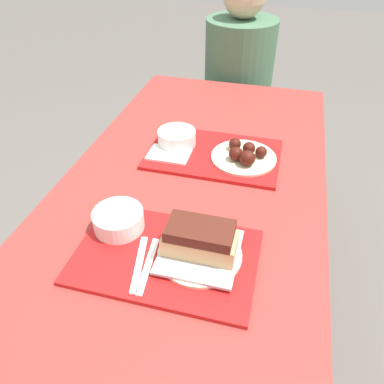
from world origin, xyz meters
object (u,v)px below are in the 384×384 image
object	(u,v)px
tray_near	(166,256)
tray_far	(214,154)
bowl_coleslaw_far	(177,137)
person_seated_across	(239,67)
wings_plate_far	(244,155)
bowl_coleslaw_near	(118,219)
brisket_sandwich_plate	(200,244)

from	to	relation	value
tray_near	tray_far	bearing A→B (deg)	88.01
bowl_coleslaw_far	person_seated_across	xyz separation A→B (m)	(0.09, 0.83, -0.04)
wings_plate_far	tray_far	bearing A→B (deg)	172.70
tray_far	wings_plate_far	distance (m)	0.11
bowl_coleslaw_near	person_seated_across	world-z (taller)	person_seated_across
tray_far	wings_plate_far	size ratio (longest dim) A/B	2.05
bowl_coleslaw_near	brisket_sandwich_plate	world-z (taller)	brisket_sandwich_plate
bowl_coleslaw_near	brisket_sandwich_plate	xyz separation A→B (m)	(0.22, -0.04, 0.01)
tray_near	brisket_sandwich_plate	size ratio (longest dim) A/B	2.15
tray_far	person_seated_across	bearing A→B (deg)	93.33
bowl_coleslaw_near	bowl_coleslaw_far	bearing A→B (deg)	86.46
person_seated_across	bowl_coleslaw_near	bearing A→B (deg)	-95.09
bowl_coleslaw_near	wings_plate_far	bearing A→B (deg)	56.34
wings_plate_far	person_seated_across	bearing A→B (deg)	100.00
brisket_sandwich_plate	person_seated_across	xyz separation A→B (m)	(-0.11, 1.31, -0.05)
bowl_coleslaw_near	wings_plate_far	world-z (taller)	wings_plate_far
brisket_sandwich_plate	wings_plate_far	distance (m)	0.44
wings_plate_far	brisket_sandwich_plate	bearing A→B (deg)	-95.29
brisket_sandwich_plate	wings_plate_far	xyz separation A→B (m)	(0.04, 0.44, -0.02)
bowl_coleslaw_near	tray_near	bearing A→B (deg)	-22.71
tray_near	brisket_sandwich_plate	distance (m)	0.09
tray_near	wings_plate_far	bearing A→B (deg)	75.43
brisket_sandwich_plate	person_seated_across	distance (m)	1.31
tray_far	bowl_coleslaw_near	xyz separation A→B (m)	(-0.16, -0.41, 0.03)
brisket_sandwich_plate	person_seated_across	size ratio (longest dim) A/B	0.28
bowl_coleslaw_far	wings_plate_far	distance (m)	0.24
bowl_coleslaw_far	wings_plate_far	bearing A→B (deg)	-8.63
wings_plate_far	person_seated_across	world-z (taller)	person_seated_across
bowl_coleslaw_near	bowl_coleslaw_far	distance (m)	0.44
bowl_coleslaw_near	tray_far	bearing A→B (deg)	68.48
wings_plate_far	person_seated_across	size ratio (longest dim) A/B	0.29
brisket_sandwich_plate	tray_near	bearing A→B (deg)	-165.78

